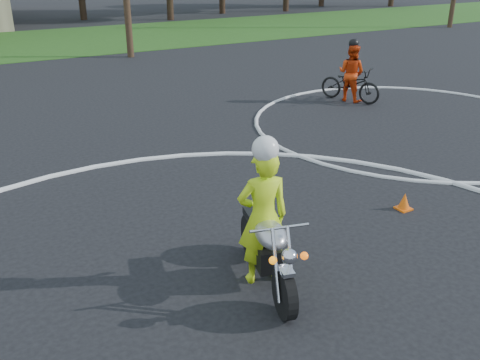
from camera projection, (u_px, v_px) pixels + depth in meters
course_markings at (316, 237)px, 8.36m from camera, size 19.05×19.05×0.12m
primary_motorcycle at (268, 249)px, 6.96m from camera, size 0.92×2.08×1.11m
rider_primary_grp at (263, 214)px, 6.90m from camera, size 0.78×0.61×2.07m
rider_second_grp at (351, 79)px, 15.86m from camera, size 1.33×2.02×1.84m
traffic_cones at (426, 248)px, 7.78m from camera, size 18.81×9.52×0.30m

